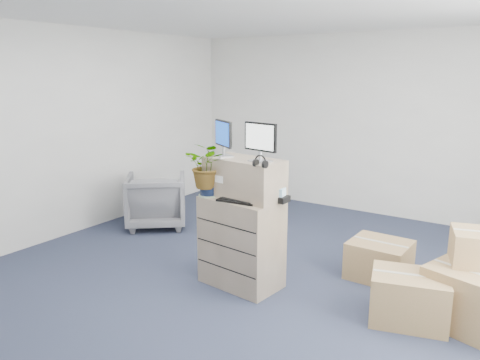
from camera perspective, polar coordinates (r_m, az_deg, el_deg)
name	(u,v)px	position (r m, az deg, el deg)	size (l,w,h in m)	color
ground	(242,294)	(4.88, 0.26, -13.69)	(7.00, 7.00, 0.00)	#21263C
wall_back	(366,125)	(7.59, 15.10, 6.55)	(6.00, 0.02, 2.80)	silver
filing_cabinet_lower	(241,242)	(4.90, 0.16, -7.55)	(0.81, 0.49, 0.94)	gray
filing_cabinet_upper	(244,178)	(4.74, 0.52, 0.23)	(0.81, 0.40, 0.40)	gray
monitor_left	(223,136)	(4.81, -2.05, 5.35)	(0.33, 0.22, 0.37)	#99999E
monitor_right	(260,140)	(4.51, 2.49, 4.90)	(0.38, 0.18, 0.38)	#99999E
headphones	(260,162)	(4.34, 2.50, 2.23)	(0.13, 0.13, 0.01)	black
keyboard	(238,201)	(4.63, -0.28, -2.54)	(0.41, 0.17, 0.02)	black
mouse	(259,205)	(4.47, 2.39, -3.04)	(0.09, 0.06, 0.03)	silver
water_bottle	(251,188)	(4.71, 1.34, -1.00)	(0.06, 0.06, 0.22)	gray
phone_dock	(240,193)	(4.78, -0.02, -1.64)	(0.06, 0.06, 0.13)	silver
external_drive	(278,198)	(4.65, 4.68, -2.26)	(0.20, 0.15, 0.06)	black
tissue_box	(274,191)	(4.64, 4.17, -1.38)	(0.21, 0.11, 0.08)	#3C99CC
potted_plant	(208,171)	(4.80, -3.94, 1.05)	(0.48, 0.52, 0.46)	#90AC8B
office_chair	(156,198)	(6.88, -10.19, -2.14)	(0.82, 0.77, 0.84)	#58585D
cardboard_boxes	(438,284)	(4.79, 23.02, -11.63)	(1.74, 1.40, 0.83)	olive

